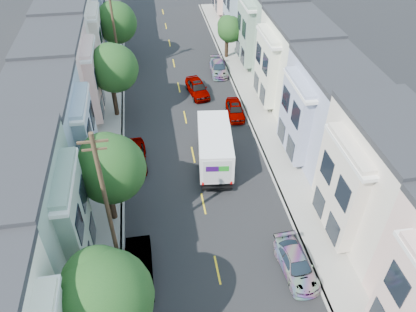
{
  "coord_description": "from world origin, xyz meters",
  "views": [
    {
      "loc": [
        -3.09,
        -15.38,
        22.09
      ],
      "look_at": [
        0.83,
        8.95,
        2.2
      ],
      "focal_mm": 35.0,
      "sensor_mm": 36.0,
      "label": 1
    }
  ],
  "objects_px": {
    "tree_b": "(103,298)",
    "parked_left_c": "(139,267)",
    "tree_c": "(109,169)",
    "fedex_truck": "(215,146)",
    "parked_right_d": "(218,68)",
    "tree_e": "(115,23)",
    "utility_pole_near": "(106,203)",
    "utility_pole_far": "(115,32)",
    "tree_far_r": "(229,30)",
    "lead_sedan": "(197,88)",
    "parked_left_d": "(136,156)",
    "tree_d": "(113,69)",
    "parked_right_c": "(235,110)",
    "parked_right_b": "(296,265)"
  },
  "relations": [
    {
      "from": "tree_b",
      "to": "parked_left_d",
      "type": "relative_size",
      "value": 1.54
    },
    {
      "from": "utility_pole_far",
      "to": "parked_right_d",
      "type": "distance_m",
      "value": 12.15
    },
    {
      "from": "tree_b",
      "to": "lead_sedan",
      "type": "xyz_separation_m",
      "value": [
        8.12,
        26.27,
        -4.03
      ]
    },
    {
      "from": "tree_b",
      "to": "parked_left_c",
      "type": "height_order",
      "value": "tree_b"
    },
    {
      "from": "tree_c",
      "to": "tree_far_r",
      "type": "height_order",
      "value": "tree_c"
    },
    {
      "from": "fedex_truck",
      "to": "tree_e",
      "type": "bearing_deg",
      "value": 117.58
    },
    {
      "from": "lead_sedan",
      "to": "parked_left_c",
      "type": "distance_m",
      "value": 22.79
    },
    {
      "from": "utility_pole_near",
      "to": "parked_right_d",
      "type": "relative_size",
      "value": 2.32
    },
    {
      "from": "parked_right_d",
      "to": "parked_right_b",
      "type": "bearing_deg",
      "value": -87.35
    },
    {
      "from": "tree_e",
      "to": "tree_d",
      "type": "bearing_deg",
      "value": -90.0
    },
    {
      "from": "parked_left_d",
      "to": "parked_right_c",
      "type": "relative_size",
      "value": 1.12
    },
    {
      "from": "tree_c",
      "to": "parked_left_c",
      "type": "bearing_deg",
      "value": -74.73
    },
    {
      "from": "tree_b",
      "to": "tree_far_r",
      "type": "height_order",
      "value": "tree_b"
    },
    {
      "from": "parked_right_b",
      "to": "fedex_truck",
      "type": "bearing_deg",
      "value": 102.09
    },
    {
      "from": "tree_c",
      "to": "utility_pole_near",
      "type": "bearing_deg",
      "value": -89.97
    },
    {
      "from": "parked_left_c",
      "to": "parked_right_b",
      "type": "distance_m",
      "value": 9.89
    },
    {
      "from": "tree_c",
      "to": "parked_right_b",
      "type": "bearing_deg",
      "value": -29.88
    },
    {
      "from": "tree_e",
      "to": "tree_far_r",
      "type": "distance_m",
      "value": 13.28
    },
    {
      "from": "utility_pole_far",
      "to": "parked_right_c",
      "type": "xyz_separation_m",
      "value": [
        11.2,
        -10.47,
        -4.48
      ]
    },
    {
      "from": "parked_right_b",
      "to": "parked_left_d",
      "type": "bearing_deg",
      "value": 124.06
    },
    {
      "from": "fedex_truck",
      "to": "parked_left_d",
      "type": "distance_m",
      "value": 6.72
    },
    {
      "from": "tree_c",
      "to": "parked_right_c",
      "type": "xyz_separation_m",
      "value": [
        11.2,
        11.95,
        -4.0
      ]
    },
    {
      "from": "tree_b",
      "to": "tree_e",
      "type": "relative_size",
      "value": 0.98
    },
    {
      "from": "utility_pole_near",
      "to": "fedex_truck",
      "type": "relative_size",
      "value": 1.45
    },
    {
      "from": "tree_d",
      "to": "parked_left_c",
      "type": "xyz_separation_m",
      "value": [
        1.4,
        -18.95,
        -4.31
      ]
    },
    {
      "from": "tree_d",
      "to": "tree_e",
      "type": "xyz_separation_m",
      "value": [
        0.0,
        11.72,
        -0.12
      ]
    },
    {
      "from": "tree_far_r",
      "to": "parked_right_b",
      "type": "bearing_deg",
      "value": -93.63
    },
    {
      "from": "utility_pole_far",
      "to": "parked_left_d",
      "type": "xyz_separation_m",
      "value": [
        1.4,
        -16.32,
        -4.4
      ]
    },
    {
      "from": "tree_b",
      "to": "tree_d",
      "type": "height_order",
      "value": "tree_d"
    },
    {
      "from": "tree_c",
      "to": "fedex_truck",
      "type": "xyz_separation_m",
      "value": [
        7.93,
        4.94,
        -2.83
      ]
    },
    {
      "from": "tree_far_r",
      "to": "parked_right_d",
      "type": "xyz_separation_m",
      "value": [
        -2.0,
        -3.92,
        -2.88
      ]
    },
    {
      "from": "parked_left_d",
      "to": "parked_right_d",
      "type": "height_order",
      "value": "parked_left_d"
    },
    {
      "from": "parked_right_d",
      "to": "tree_e",
      "type": "bearing_deg",
      "value": 160.88
    },
    {
      "from": "fedex_truck",
      "to": "tree_c",
      "type": "bearing_deg",
      "value": -141.58
    },
    {
      "from": "utility_pole_near",
      "to": "lead_sedan",
      "type": "distance_m",
      "value": 22.23
    },
    {
      "from": "lead_sedan",
      "to": "parked_left_d",
      "type": "relative_size",
      "value": 1.01
    },
    {
      "from": "fedex_truck",
      "to": "parked_left_d",
      "type": "bearing_deg",
      "value": 176.42
    },
    {
      "from": "tree_c",
      "to": "parked_right_c",
      "type": "bearing_deg",
      "value": 46.85
    },
    {
      "from": "tree_e",
      "to": "parked_right_d",
      "type": "distance_m",
      "value": 12.8
    },
    {
      "from": "lead_sedan",
      "to": "parked_right_d",
      "type": "distance_m",
      "value": 5.39
    },
    {
      "from": "tree_c",
      "to": "lead_sedan",
      "type": "relative_size",
      "value": 1.49
    },
    {
      "from": "tree_d",
      "to": "parked_right_c",
      "type": "xyz_separation_m",
      "value": [
        11.2,
        -1.87,
        -4.39
      ]
    },
    {
      "from": "utility_pole_near",
      "to": "parked_right_c",
      "type": "bearing_deg",
      "value": 54.2
    },
    {
      "from": "fedex_truck",
      "to": "parked_left_d",
      "type": "xyz_separation_m",
      "value": [
        -6.53,
        1.16,
        -1.09
      ]
    },
    {
      "from": "tree_d",
      "to": "parked_right_d",
      "type": "relative_size",
      "value": 1.7
    },
    {
      "from": "lead_sedan",
      "to": "utility_pole_near",
      "type": "bearing_deg",
      "value": -120.52
    },
    {
      "from": "tree_c",
      "to": "tree_e",
      "type": "height_order",
      "value": "tree_e"
    },
    {
      "from": "tree_d",
      "to": "utility_pole_far",
      "type": "xyz_separation_m",
      "value": [
        0.0,
        8.6,
        0.09
      ]
    },
    {
      "from": "utility_pole_near",
      "to": "parked_right_b",
      "type": "bearing_deg",
      "value": -14.29
    },
    {
      "from": "tree_b",
      "to": "parked_left_c",
      "type": "bearing_deg",
      "value": 72.68
    }
  ]
}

